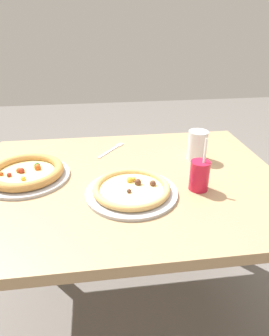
{
  "coord_description": "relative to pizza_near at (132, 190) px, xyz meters",
  "views": [
    {
      "loc": [
        -0.12,
        -1.06,
        1.34
      ],
      "look_at": [
        0.02,
        0.03,
        0.78
      ],
      "focal_mm": 32.21,
      "sensor_mm": 36.0,
      "label": 1
    }
  ],
  "objects": [
    {
      "name": "drink_cup_colored",
      "position": [
        0.25,
        0.0,
        0.04
      ],
      "size": [
        0.07,
        0.07,
        0.2
      ],
      "color": "red",
      "rests_on": "dining_table"
    },
    {
      "name": "dining_table",
      "position": [
        0.01,
        0.12,
        -0.12
      ],
      "size": [
        1.23,
        0.95,
        0.75
      ],
      "color": "tan",
      "rests_on": "ground"
    },
    {
      "name": "fork",
      "position": [
        -0.04,
        0.41,
        -0.02
      ],
      "size": [
        0.14,
        0.17,
        0.0
      ],
      "color": "silver",
      "rests_on": "dining_table"
    },
    {
      "name": "water_cup_clear",
      "position": [
        0.33,
        0.26,
        0.05
      ],
      "size": [
        0.09,
        0.09,
        0.13
      ],
      "color": "silver",
      "rests_on": "dining_table"
    },
    {
      "name": "pizza_near",
      "position": [
        0.0,
        0.0,
        0.0
      ],
      "size": [
        0.34,
        0.34,
        0.04
      ],
      "color": "#B7B7BC",
      "rests_on": "dining_table"
    },
    {
      "name": "ground_plane",
      "position": [
        0.01,
        0.12,
        -0.77
      ],
      "size": [
        8.0,
        8.0,
        0.0
      ],
      "primitive_type": "plane",
      "color": "#66605B"
    },
    {
      "name": "pizza_far",
      "position": [
        -0.4,
        0.18,
        0.0
      ],
      "size": [
        0.34,
        0.34,
        0.05
      ],
      "color": "#B7B7BC",
      "rests_on": "dining_table"
    }
  ]
}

